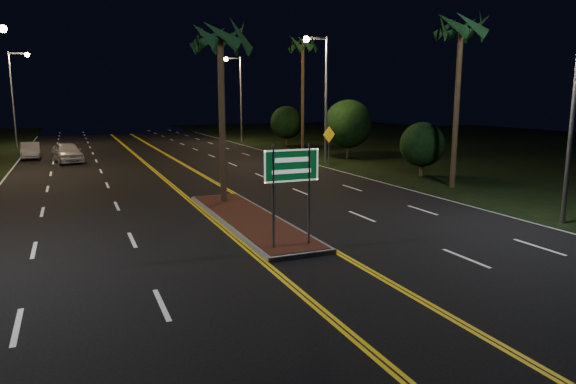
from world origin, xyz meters
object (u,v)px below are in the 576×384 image
streetlight_left_far (16,88)px  shrub_far (287,122)px  warning_sign (329,140)px  shrub_mid (348,124)px  streetlight_right_near (570,72)px  streetlight_right_mid (321,85)px  streetlight_right_far (237,89)px  median_island (249,219)px  shrub_near (422,145)px  palm_median (220,38)px  palm_right_far (303,46)px  car_near (67,151)px  highway_sign (291,175)px  palm_right_near (461,28)px  car_far (30,149)px

streetlight_left_far → shrub_far: 25.90m
streetlight_left_far → warning_sign: streetlight_left_far is taller
shrub_mid → warning_sign: shrub_mid is taller
streetlight_right_near → streetlight_right_mid: bearing=90.0°
shrub_mid → warning_sign: size_ratio=1.68×
streetlight_right_mid → streetlight_right_far: 20.00m
median_island → shrub_mid: shrub_mid is taller
median_island → shrub_near: (13.50, 7.00, 1.86)m
streetlight_right_far → shrub_far: size_ratio=2.27×
palm_median → warning_sign: 16.07m
palm_median → palm_right_far: 23.40m
car_near → warning_sign: (17.30, -8.86, 0.93)m
palm_median → warning_sign: palm_median is taller
median_island → highway_sign: bearing=-90.0°
streetlight_left_far → shrub_near: (24.11, -30.00, -3.71)m
streetlight_left_far → shrub_near: streetlight_left_far is taller
palm_right_near → shrub_near: 7.50m
palm_right_near → median_island: bearing=-166.5°
highway_sign → shrub_near: 17.55m
shrub_far → highway_sign: bearing=-112.6°
streetlight_left_far → streetlight_right_mid: same height
streetlight_left_far → streetlight_right_mid: (21.23, -22.00, 0.00)m
median_island → streetlight_left_far: streetlight_left_far is taller
car_far → warning_sign: (19.98, -12.77, 1.07)m
streetlight_right_near → warning_sign: (0.19, 19.07, -3.85)m
streetlight_right_far → palm_right_far: palm_right_far is taller
streetlight_right_far → shrub_near: bearing=-84.1°
streetlight_left_far → palm_right_near: palm_right_near is taller
median_island → car_far: 28.37m
streetlight_right_mid → shrub_near: streetlight_right_mid is taller
palm_right_near → shrub_mid: palm_right_near is taller
median_island → car_far: size_ratio=2.32×
streetlight_right_mid → palm_right_far: palm_right_far is taller
streetlight_right_near → highway_sign: bearing=175.7°
highway_sign → car_far: bearing=106.5°
highway_sign → car_far: 32.41m
streetlight_left_far → warning_sign: (21.41, -22.93, -3.85)m
median_island → streetlight_right_near: (10.61, -5.00, 5.57)m
streetlight_right_mid → car_near: (-17.11, 7.93, -4.77)m
warning_sign → median_island: bearing=-146.3°
palm_right_far → shrub_mid: 8.87m
palm_right_far → highway_sign: bearing=-115.2°
car_far → palm_right_far: bearing=-12.1°
highway_sign → streetlight_right_mid: size_ratio=0.36×
palm_median → palm_right_near: (12.50, -0.50, 0.94)m
streetlight_left_far → shrub_far: streetlight_left_far is taller
palm_right_far → car_far: bearing=170.1°
streetlight_right_far → palm_median: bearing=-108.6°
streetlight_left_far → streetlight_right_mid: size_ratio=1.00×
palm_right_near → car_far: palm_right_near is taller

